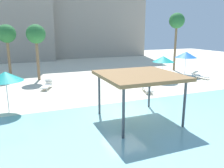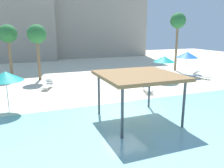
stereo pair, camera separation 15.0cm
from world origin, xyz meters
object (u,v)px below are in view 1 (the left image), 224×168
object	(u,v)px
beach_umbrella_teal_3	(5,76)
palm_tree_2	(7,35)
palm_tree_0	(36,35)
beach_umbrella_teal_1	(163,59)
shade_pavilion	(139,77)
beach_umbrella_blue_2	(186,55)
lounge_chair_0	(147,88)
lounge_chair_1	(199,75)
palm_tree_3	(177,22)
lounge_chair_2	(47,85)

from	to	relation	value
beach_umbrella_teal_3	palm_tree_2	distance (m)	11.71
palm_tree_0	palm_tree_2	distance (m)	3.57
beach_umbrella_teal_1	palm_tree_0	size ratio (longest dim) A/B	0.45
palm_tree_2	beach_umbrella_teal_3	bearing A→B (deg)	-88.83
palm_tree_0	palm_tree_2	world-z (taller)	palm_tree_2
shade_pavilion	beach_umbrella_teal_3	xyz separation A→B (m)	(-6.88, 4.31, -0.26)
beach_umbrella_blue_2	lounge_chair_0	size ratio (longest dim) A/B	1.37
beach_umbrella_teal_3	lounge_chair_1	bearing A→B (deg)	11.23
beach_umbrella_teal_3	lounge_chair_0	xyz separation A→B (m)	(10.58, 1.03, -1.94)
beach_umbrella_teal_3	palm_tree_0	distance (m)	9.85
beach_umbrella_teal_1	shade_pavilion	bearing A→B (deg)	-131.10
palm_tree_0	beach_umbrella_teal_3	bearing A→B (deg)	-105.38
shade_pavilion	beach_umbrella_teal_1	xyz separation A→B (m)	(7.27, 8.34, -0.30)
beach_umbrella_teal_1	palm_tree_3	world-z (taller)	palm_tree_3
shade_pavilion	palm_tree_2	distance (m)	17.44
shade_pavilion	beach_umbrella_teal_1	distance (m)	11.07
shade_pavilion	lounge_chair_0	size ratio (longest dim) A/B	2.09
beach_umbrella_teal_3	beach_umbrella_teal_1	bearing A→B (deg)	15.89
beach_umbrella_blue_2	beach_umbrella_teal_3	distance (m)	18.91
beach_umbrella_teal_3	lounge_chair_1	size ratio (longest dim) A/B	1.29
palm_tree_3	beach_umbrella_teal_3	bearing A→B (deg)	-155.26
beach_umbrella_blue_2	lounge_chair_1	xyz separation A→B (m)	(0.55, -1.73, -2.05)
shade_pavilion	beach_umbrella_teal_3	bearing A→B (deg)	147.98
shade_pavilion	palm_tree_3	xyz separation A→B (m)	(12.28, 13.14, 3.46)
beach_umbrella_blue_2	palm_tree_2	distance (m)	19.44
shade_pavilion	palm_tree_2	world-z (taller)	palm_tree_2
palm_tree_0	shade_pavilion	bearing A→B (deg)	-72.21
lounge_chair_0	palm_tree_0	size ratio (longest dim) A/B	0.35
lounge_chair_1	lounge_chair_2	distance (m)	15.84
beach_umbrella_teal_3	lounge_chair_2	size ratio (longest dim) A/B	1.30
shade_pavilion	palm_tree_0	xyz separation A→B (m)	(-4.34, 13.54, 2.02)
lounge_chair_0	lounge_chair_1	xyz separation A→B (m)	(8.08, 2.68, 0.00)
beach_umbrella_blue_2	palm_tree_0	size ratio (longest dim) A/B	0.48
shade_pavilion	palm_tree_0	bearing A→B (deg)	107.79
beach_umbrella_teal_3	palm_tree_3	xyz separation A→B (m)	(19.17, 8.83, 3.72)
lounge_chair_0	palm_tree_2	world-z (taller)	palm_tree_2
beach_umbrella_teal_1	beach_umbrella_blue_2	world-z (taller)	beach_umbrella_blue_2
beach_umbrella_teal_3	palm_tree_0	size ratio (longest dim) A/B	0.46
beach_umbrella_teal_1	lounge_chair_2	distance (m)	11.48
lounge_chair_2	lounge_chair_1	bearing A→B (deg)	107.52
palm_tree_0	palm_tree_2	xyz separation A→B (m)	(-2.77, 2.24, 0.02)
lounge_chair_2	palm_tree_0	distance (m)	5.87
lounge_chair_0	palm_tree_0	world-z (taller)	palm_tree_0
beach_umbrella_teal_1	lounge_chair_0	xyz separation A→B (m)	(-3.58, -3.00, -1.90)
lounge_chair_2	palm_tree_0	world-z (taller)	palm_tree_0
lounge_chair_2	palm_tree_2	world-z (taller)	palm_tree_2
lounge_chair_1	beach_umbrella_teal_1	bearing A→B (deg)	-109.01
palm_tree_0	palm_tree_3	world-z (taller)	palm_tree_3
palm_tree_0	palm_tree_3	distance (m)	16.69
lounge_chair_0	palm_tree_3	xyz separation A→B (m)	(8.59, 7.81, 5.66)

